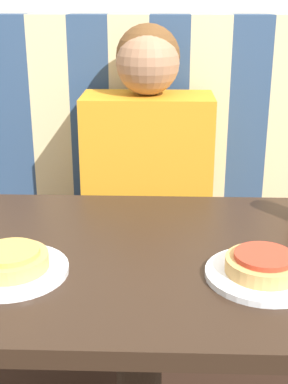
{
  "coord_description": "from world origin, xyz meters",
  "views": [
    {
      "loc": [
        0.04,
        -0.97,
        1.24
      ],
      "look_at": [
        0.0,
        0.32,
        0.76
      ],
      "focal_mm": 50.0,
      "sensor_mm": 36.0,
      "label": 1
    }
  ],
  "objects_px": {
    "plate_right": "(263,275)",
    "plate_left": "(12,271)",
    "pizza_left": "(11,260)",
    "pizza_right": "(264,264)",
    "person": "(148,140)"
  },
  "relations": [
    {
      "from": "pizza_left",
      "to": "pizza_right",
      "type": "relative_size",
      "value": 1.0
    },
    {
      "from": "plate_left",
      "to": "pizza_left",
      "type": "xyz_separation_m",
      "value": [
        0.0,
        0.0,
        0.02
      ]
    },
    {
      "from": "plate_right",
      "to": "pizza_left",
      "type": "xyz_separation_m",
      "value": [
        -0.46,
        0.0,
        0.02
      ]
    },
    {
      "from": "person",
      "to": "plate_right",
      "type": "distance_m",
      "value": 0.78
    },
    {
      "from": "person",
      "to": "pizza_right",
      "type": "relative_size",
      "value": 4.78
    },
    {
      "from": "plate_right",
      "to": "plate_left",
      "type": "bearing_deg",
      "value": 180.0
    },
    {
      "from": "pizza_right",
      "to": "plate_left",
      "type": "bearing_deg",
      "value": -180.0
    },
    {
      "from": "person",
      "to": "plate_left",
      "type": "distance_m",
      "value": 0.78
    },
    {
      "from": "plate_right",
      "to": "pizza_left",
      "type": "height_order",
      "value": "pizza_left"
    },
    {
      "from": "plate_left",
      "to": "pizza_right",
      "type": "height_order",
      "value": "pizza_right"
    },
    {
      "from": "pizza_left",
      "to": "plate_left",
      "type": "bearing_deg",
      "value": -90.0
    },
    {
      "from": "plate_left",
      "to": "pizza_right",
      "type": "relative_size",
      "value": 1.51
    },
    {
      "from": "plate_left",
      "to": "pizza_right",
      "type": "distance_m",
      "value": 0.46
    },
    {
      "from": "pizza_left",
      "to": "pizza_right",
      "type": "height_order",
      "value": "same"
    },
    {
      "from": "plate_right",
      "to": "pizza_right",
      "type": "xyz_separation_m",
      "value": [
        0.0,
        0.0,
        0.02
      ]
    }
  ]
}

